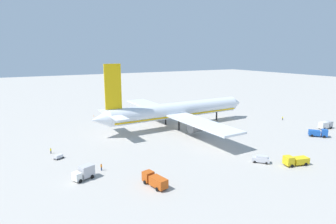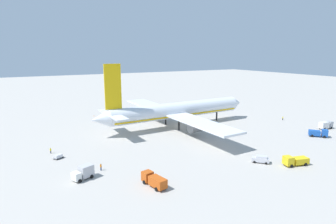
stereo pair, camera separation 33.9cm
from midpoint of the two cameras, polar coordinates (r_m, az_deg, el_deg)
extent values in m
plane|color=#ADA8A0|center=(114.33, 1.97, -2.89)|extent=(600.00, 600.00, 0.00)
cylinder|color=silver|center=(112.79, 2.00, 0.42)|extent=(58.20, 7.76, 6.22)
cone|color=silver|center=(132.26, 13.56, 1.81)|extent=(5.14, 6.23, 6.10)
cone|color=silver|center=(99.52, -13.77, -1.48)|extent=(6.38, 6.08, 5.91)
cube|color=#E5B20C|center=(99.19, -11.26, 5.06)|extent=(6.01, 0.66, 15.82)
cube|color=silver|center=(105.81, -12.32, 0.07)|extent=(4.64, 9.42, 0.36)
cube|color=silver|center=(95.50, -10.17, -1.11)|extent=(4.64, 9.42, 0.36)
cube|color=silver|center=(128.08, -3.81, 1.37)|extent=(9.86, 32.80, 0.70)
cylinder|color=slate|center=(124.68, -2.36, 0.16)|extent=(5.94, 3.44, 3.29)
cube|color=silver|center=(95.91, 6.81, -2.29)|extent=(9.86, 32.80, 0.70)
cylinder|color=slate|center=(100.86, 5.54, -2.96)|extent=(5.04, 4.24, 4.11)
cylinder|color=black|center=(125.76, 9.79, -0.84)|extent=(0.70, 0.70, 3.63)
cylinder|color=black|center=(116.64, -0.58, -1.66)|extent=(0.70, 0.70, 3.63)
cylinder|color=black|center=(108.19, 2.15, -2.76)|extent=(0.70, 0.70, 3.63)
cube|color=#E5B20C|center=(113.15, 1.99, -0.43)|extent=(55.87, 7.38, 0.50)
cube|color=#BF4C14|center=(65.98, -4.22, -12.90)|extent=(2.57, 2.48, 2.21)
cube|color=#BF4C14|center=(63.35, -2.13, -14.09)|extent=(3.02, 4.64, 2.00)
cube|color=black|center=(66.28, -4.62, -12.26)|extent=(1.82, 0.46, 0.97)
cylinder|color=black|center=(65.71, -4.89, -14.09)|extent=(0.48, 0.94, 0.90)
cylinder|color=black|center=(66.89, -3.33, -13.57)|extent=(0.48, 0.94, 0.90)
cylinder|color=black|center=(62.56, -2.40, -15.47)|extent=(0.48, 0.94, 0.90)
cylinder|color=black|center=(63.80, -0.81, -14.88)|extent=(0.48, 0.94, 0.90)
cube|color=yellow|center=(81.00, 23.26, -9.06)|extent=(2.54, 2.82, 2.21)
cube|color=yellow|center=(83.35, 25.23, -8.88)|extent=(4.64, 3.34, 1.57)
cube|color=black|center=(80.39, 22.89, -8.77)|extent=(0.56, 1.98, 0.97)
cylinder|color=black|center=(80.65, 23.84, -10.04)|extent=(0.95, 0.51, 0.90)
cylinder|color=black|center=(82.37, 22.78, -9.49)|extent=(0.95, 0.51, 0.90)
cylinder|color=black|center=(83.34, 26.18, -9.55)|extent=(0.95, 0.51, 0.90)
cylinder|color=black|center=(85.01, 25.11, -9.03)|extent=(0.95, 0.51, 0.90)
cube|color=#194CA5|center=(113.44, 29.23, -3.71)|extent=(2.91, 2.87, 2.34)
cube|color=#194CA5|center=(112.97, 27.59, -3.76)|extent=(4.18, 4.32, 1.77)
cube|color=black|center=(113.42, 29.57, -3.44)|extent=(1.49, 1.33, 1.03)
cylinder|color=black|center=(114.79, 28.99, -4.12)|extent=(0.82, 0.87, 0.90)
cylinder|color=black|center=(112.61, 29.17, -4.43)|extent=(0.82, 0.87, 0.90)
cylinder|color=black|center=(114.17, 27.08, -4.01)|extent=(0.82, 0.87, 0.90)
cylinder|color=black|center=(111.98, 27.23, -4.32)|extent=(0.82, 0.87, 0.90)
cube|color=white|center=(69.48, -18.23, -12.35)|extent=(2.21, 2.66, 1.82)
cube|color=#B2B2B7|center=(70.61, -16.37, -11.43)|extent=(3.71, 3.23, 2.73)
cube|color=black|center=(69.06, -18.63, -12.12)|extent=(0.76, 1.81, 0.80)
cylinder|color=black|center=(69.04, -17.56, -13.30)|extent=(0.95, 0.60, 0.90)
cylinder|color=black|center=(70.81, -18.58, -12.71)|extent=(0.95, 0.60, 0.90)
cylinder|color=black|center=(70.61, -15.33, -12.57)|extent=(0.95, 0.60, 0.90)
cylinder|color=black|center=(72.35, -16.39, -12.02)|extent=(0.95, 0.60, 0.90)
cube|color=#999EA5|center=(127.81, 29.92, -2.16)|extent=(1.93, 2.24, 2.36)
cube|color=silver|center=(125.16, 29.07, -2.33)|extent=(3.86, 2.35, 2.41)
cube|color=black|center=(128.20, 30.11, -1.87)|extent=(0.18, 1.79, 1.04)
cylinder|color=black|center=(128.50, 29.43, -2.58)|extent=(0.92, 0.35, 0.90)
cylinder|color=black|center=(127.35, 30.21, -2.78)|extent=(0.92, 0.35, 0.90)
cylinder|color=black|center=(125.39, 28.42, -2.81)|extent=(0.92, 0.35, 0.90)
cylinder|color=black|center=(124.22, 29.21, -3.02)|extent=(0.92, 0.35, 0.90)
cube|color=silver|center=(81.06, 18.27, -9.18)|extent=(4.42, 4.60, 1.10)
cube|color=silver|center=(80.78, 18.47, -8.64)|extent=(3.18, 3.27, 0.55)
cylinder|color=black|center=(80.39, 17.16, -9.70)|extent=(0.59, 0.62, 0.64)
cylinder|color=black|center=(82.12, 17.20, -9.24)|extent=(0.59, 0.62, 0.64)
cylinder|color=black|center=(80.43, 19.32, -9.84)|extent=(0.59, 0.62, 0.64)
cylinder|color=black|center=(82.16, 19.31, -9.37)|extent=(0.59, 0.62, 0.64)
cube|color=#595B60|center=(85.69, -21.48, -8.68)|extent=(2.85, 2.41, 0.15)
cylinder|color=#333338|center=(84.87, -22.32, -8.95)|extent=(0.57, 0.35, 0.08)
cube|color=silver|center=(85.52, -21.50, -8.37)|extent=(2.44, 2.10, 0.85)
cylinder|color=black|center=(84.67, -21.71, -9.00)|extent=(0.41, 0.29, 0.40)
cylinder|color=black|center=(85.76, -22.27, -8.78)|extent=(0.41, 0.29, 0.40)
cylinder|color=black|center=(85.69, -20.68, -8.67)|extent=(0.41, 0.29, 0.40)
cylinder|color=black|center=(86.77, -21.24, -8.46)|extent=(0.41, 0.29, 0.40)
cylinder|color=#3F3F47|center=(90.81, -22.86, -7.54)|extent=(0.35, 0.35, 0.84)
cylinder|color=yellow|center=(90.58, -22.90, -7.10)|extent=(0.43, 0.43, 0.63)
sphere|color=tan|center=(90.45, -22.92, -6.84)|extent=(0.23, 0.23, 0.23)
cylinder|color=navy|center=(74.38, -13.54, -11.19)|extent=(0.45, 0.45, 0.88)
cylinder|color=orange|center=(74.09, -13.57, -10.64)|extent=(0.57, 0.57, 0.66)
sphere|color=#8C6647|center=(73.92, -13.59, -10.32)|extent=(0.24, 0.24, 0.24)
cylinder|color=black|center=(134.52, 22.23, -1.34)|extent=(0.43, 0.43, 0.81)
cylinder|color=yellow|center=(134.37, 22.25, -1.05)|extent=(0.54, 0.54, 0.61)
sphere|color=#8C6647|center=(134.28, 22.27, -0.88)|extent=(0.22, 0.22, 0.22)
cone|color=orange|center=(136.35, -14.95, -0.74)|extent=(0.36, 0.36, 0.55)
cone|color=orange|center=(137.94, -13.62, -0.53)|extent=(0.36, 0.36, 0.55)
cone|color=orange|center=(162.16, 9.60, 1.48)|extent=(0.36, 0.36, 0.55)
camera|label=1|loc=(0.17, -90.09, -0.02)|focal=29.90mm
camera|label=2|loc=(0.17, 89.91, 0.02)|focal=29.90mm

